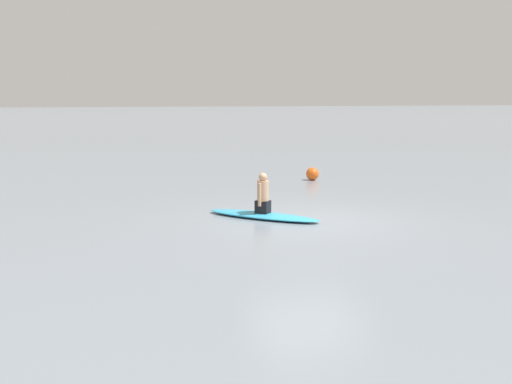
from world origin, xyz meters
TOP-DOWN VIEW (x-y plane):
  - ground_plane at (0.00, 0.00)m, footprint 400.00×400.00m
  - surfboard at (0.81, -0.71)m, footprint 2.34×2.53m
  - person_paddler at (0.81, -0.71)m, footprint 0.38×0.39m
  - buoy_marker at (-2.99, -6.09)m, footprint 0.43×0.43m

SIDE VIEW (x-z plane):
  - ground_plane at x=0.00m, z-range 0.00..0.00m
  - surfboard at x=0.81m, z-range 0.00..0.12m
  - buoy_marker at x=-2.99m, z-range 0.00..0.43m
  - person_paddler at x=0.81m, z-range 0.08..0.99m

